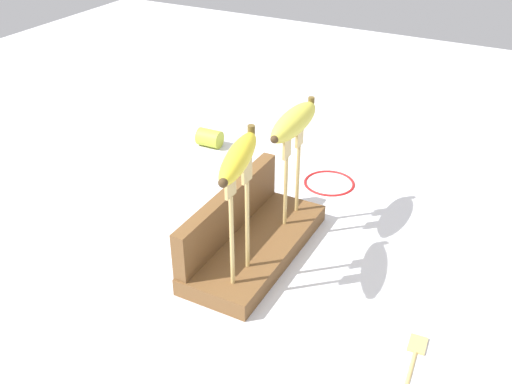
{
  "coord_description": "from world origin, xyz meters",
  "views": [
    {
      "loc": [
        -0.75,
        -0.4,
        0.65
      ],
      "look_at": [
        0.0,
        0.0,
        0.13
      ],
      "focal_mm": 40.98,
      "sensor_mm": 36.0,
      "label": 1
    }
  ],
  "objects": [
    {
      "name": "banana_chunk_near",
      "position": [
        0.34,
        0.31,
        0.02
      ],
      "size": [
        0.05,
        0.06,
        0.04
      ],
      "color": "#B2C138",
      "rests_on": "ground"
    },
    {
      "name": "wooden_board",
      "position": [
        0.0,
        0.0,
        0.02
      ],
      "size": [
        0.33,
        0.14,
        0.03
      ],
      "primitive_type": "cube",
      "color": "brown",
      "rests_on": "ground"
    },
    {
      "name": "fork_stand_right",
      "position": [
        0.1,
        -0.02,
        0.14
      ],
      "size": [
        0.08,
        0.01,
        0.17
      ],
      "color": "tan",
      "rests_on": "wooden_board"
    },
    {
      "name": "ground_plane",
      "position": [
        0.0,
        0.0,
        0.0
      ],
      "size": [
        3.0,
        3.0,
        0.0
      ],
      "primitive_type": "plane",
      "color": "silver"
    },
    {
      "name": "board_backstop",
      "position": [
        0.0,
        0.06,
        0.08
      ],
      "size": [
        0.32,
        0.02,
        0.09
      ],
      "primitive_type": "cube",
      "color": "brown",
      "rests_on": "wooden_board"
    },
    {
      "name": "banana_raised_left",
      "position": [
        -0.1,
        -0.02,
        0.25
      ],
      "size": [
        0.16,
        0.07,
        0.04
      ],
      "color": "yellow",
      "rests_on": "fork_stand_left"
    },
    {
      "name": "fork_stand_left",
      "position": [
        -0.1,
        -0.02,
        0.15
      ],
      "size": [
        0.08,
        0.01,
        0.2
      ],
      "color": "tan",
      "rests_on": "wooden_board"
    },
    {
      "name": "wire_coil",
      "position": [
        0.3,
        -0.02,
        0.0
      ],
      "size": [
        0.11,
        0.11,
        0.01
      ],
      "primitive_type": "torus",
      "color": "red",
      "rests_on": "ground"
    },
    {
      "name": "fork_fallen_near",
      "position": [
        -0.13,
        -0.32,
        0.0
      ],
      "size": [
        0.17,
        0.03,
        0.01
      ],
      "color": "tan",
      "rests_on": "ground"
    },
    {
      "name": "banana_raised_right",
      "position": [
        0.1,
        -0.02,
        0.23
      ],
      "size": [
        0.17,
        0.05,
        0.04
      ],
      "color": "#DBD147",
      "rests_on": "fork_stand_right"
    }
  ]
}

